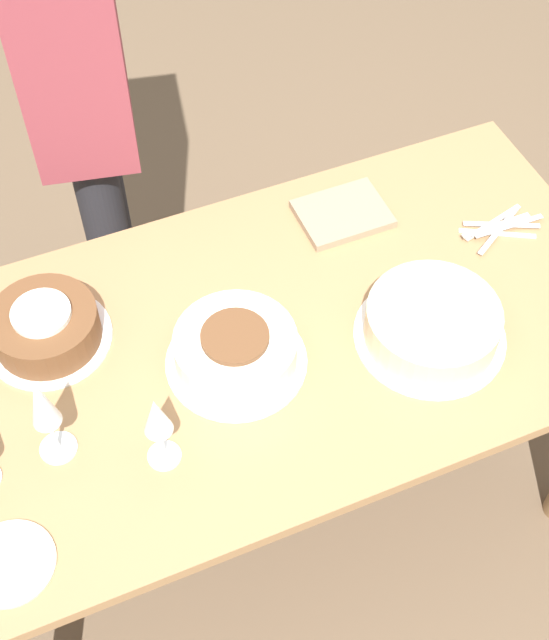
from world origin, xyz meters
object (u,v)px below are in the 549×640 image
object	(u,v)px
cake_front_chocolate	(46,327)
person_cutting	(72,51)
cake_back_decorated	(432,325)
wine_glass_far	(42,406)
wine_glass_near	(157,419)
cake_center_white	(236,350)

from	to	relation	value
cake_front_chocolate	person_cutting	bearing A→B (deg)	-113.78
cake_back_decorated	wine_glass_far	bearing A→B (deg)	-2.94
wine_glass_far	wine_glass_near	bearing A→B (deg)	152.54
cake_center_white	cake_front_chocolate	distance (m)	0.38
cake_front_chocolate	person_cutting	xyz separation A→B (m)	(-0.24, -0.54, 0.22)
cake_center_white	wine_glass_near	xyz separation A→B (m)	(0.20, 0.15, 0.09)
wine_glass_near	wine_glass_far	distance (m)	0.20
wine_glass_near	cake_center_white	bearing A→B (deg)	-143.85
cake_center_white	wine_glass_near	world-z (taller)	wine_glass_near
cake_front_chocolate	cake_back_decorated	size ratio (longest dim) A/B	0.83
wine_glass_far	person_cutting	world-z (taller)	person_cutting
cake_center_white	person_cutting	bearing A→B (deg)	-83.08
cake_front_chocolate	wine_glass_near	xyz separation A→B (m)	(-0.13, 0.35, 0.09)
cake_center_white	wine_glass_far	distance (m)	0.39
cake_center_white	cake_back_decorated	xyz separation A→B (m)	(-0.38, 0.09, -0.00)
wine_glass_near	wine_glass_far	bearing A→B (deg)	-27.46
cake_front_chocolate	person_cutting	world-z (taller)	person_cutting
wine_glass_far	cake_front_chocolate	bearing A→B (deg)	-100.30
wine_glass_near	wine_glass_far	xyz separation A→B (m)	(0.18, -0.09, 0.02)
cake_front_chocolate	cake_back_decorated	distance (m)	0.77
cake_front_chocolate	wine_glass_near	size ratio (longest dim) A/B	1.33
wine_glass_near	wine_glass_far	size ratio (longest dim) A/B	0.86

